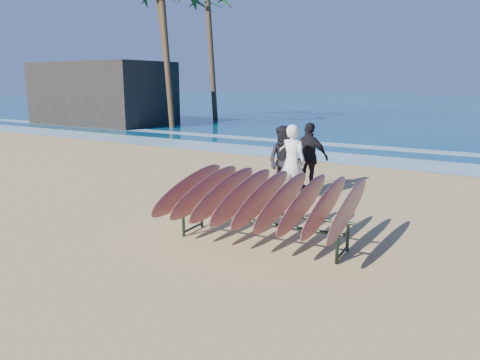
{
  "coord_description": "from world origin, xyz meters",
  "views": [
    {
      "loc": [
        4.79,
        -6.97,
        2.9
      ],
      "look_at": [
        0.0,
        0.8,
        0.95
      ],
      "focal_mm": 35.0,
      "sensor_mm": 36.0,
      "label": 1
    }
  ],
  "objects_px": {
    "person_dark_a": "(284,163)",
    "building": "(103,93)",
    "surfboard_rack": "(262,198)",
    "person_white": "(292,162)",
    "person_dark_b": "(309,157)",
    "palm_mid": "(211,3)"
  },
  "relations": [
    {
      "from": "person_dark_a",
      "to": "building",
      "type": "relative_size",
      "value": 0.2
    },
    {
      "from": "surfboard_rack",
      "to": "building",
      "type": "relative_size",
      "value": 0.36
    },
    {
      "from": "person_white",
      "to": "person_dark_b",
      "type": "relative_size",
      "value": 1.02
    },
    {
      "from": "surfboard_rack",
      "to": "building",
      "type": "bearing_deg",
      "value": 139.33
    },
    {
      "from": "surfboard_rack",
      "to": "person_dark_a",
      "type": "xyz_separation_m",
      "value": [
        -1.16,
        3.21,
        0.06
      ]
    },
    {
      "from": "person_white",
      "to": "person_dark_a",
      "type": "height_order",
      "value": "person_white"
    },
    {
      "from": "person_white",
      "to": "building",
      "type": "bearing_deg",
      "value": -39.57
    },
    {
      "from": "surfboard_rack",
      "to": "person_white",
      "type": "bearing_deg",
      "value": 102.25
    },
    {
      "from": "person_dark_b",
      "to": "building",
      "type": "bearing_deg",
      "value": -24.78
    },
    {
      "from": "building",
      "to": "palm_mid",
      "type": "xyz_separation_m",
      "value": [
        5.36,
        5.24,
        6.03
      ]
    },
    {
      "from": "palm_mid",
      "to": "surfboard_rack",
      "type": "bearing_deg",
      "value": -53.03
    },
    {
      "from": "person_dark_a",
      "to": "person_dark_b",
      "type": "relative_size",
      "value": 0.99
    },
    {
      "from": "person_dark_a",
      "to": "palm_mid",
      "type": "xyz_separation_m",
      "value": [
        -14.38,
        17.44,
        7.17
      ]
    },
    {
      "from": "person_dark_a",
      "to": "palm_mid",
      "type": "bearing_deg",
      "value": 132.37
    },
    {
      "from": "person_dark_a",
      "to": "person_dark_b",
      "type": "height_order",
      "value": "person_dark_b"
    },
    {
      "from": "building",
      "to": "surfboard_rack",
      "type": "bearing_deg",
      "value": -36.4
    },
    {
      "from": "person_white",
      "to": "building",
      "type": "height_order",
      "value": "building"
    },
    {
      "from": "building",
      "to": "palm_mid",
      "type": "height_order",
      "value": "palm_mid"
    },
    {
      "from": "surfboard_rack",
      "to": "person_white",
      "type": "height_order",
      "value": "person_white"
    },
    {
      "from": "person_dark_a",
      "to": "palm_mid",
      "type": "relative_size",
      "value": 0.2
    },
    {
      "from": "surfboard_rack",
      "to": "person_white",
      "type": "xyz_separation_m",
      "value": [
        -0.96,
        3.22,
        0.09
      ]
    },
    {
      "from": "person_white",
      "to": "palm_mid",
      "type": "relative_size",
      "value": 0.21
    }
  ]
}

